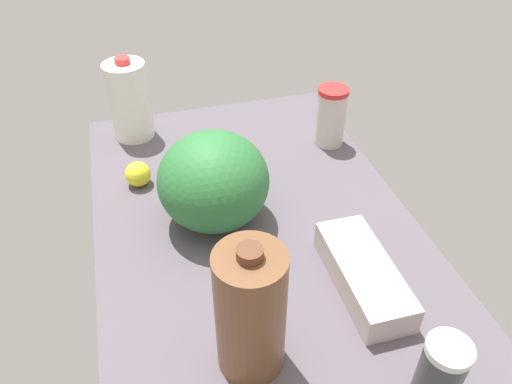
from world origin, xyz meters
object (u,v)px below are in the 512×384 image
egg_carton (363,274)px  lemon_beside_bowl (138,174)px  tumbler_cup (331,116)px  milk_jug (129,101)px  watermelon (213,181)px  shaker_bottle (439,375)px  lemon_by_jug (230,155)px  chocolate_milk_jug (250,312)px

egg_carton → lemon_beside_bowl: size_ratio=4.18×
tumbler_cup → milk_jug: milk_jug is taller
watermelon → shaker_bottle: (-55.84, -25.53, -3.78)cm
tumbler_cup → egg_carton: size_ratio=0.63×
tumbler_cup → lemon_by_jug: 31.49cm
tumbler_cup → chocolate_milk_jug: bearing=147.1°
milk_jug → watermelon: bearing=-160.5°
milk_jug → lemon_by_jug: milk_jug is taller
milk_jug → chocolate_milk_jug: (-84.09, -13.82, 1.75)cm
milk_jug → chocolate_milk_jug: 85.24cm
egg_carton → lemon_by_jug: egg_carton is taller
egg_carton → chocolate_milk_jug: chocolate_milk_jug is taller
egg_carton → shaker_bottle: 27.00cm
shaker_bottle → lemon_by_jug: size_ratio=2.44×
egg_carton → chocolate_milk_jug: bearing=111.8°
watermelon → milk_jug: size_ratio=1.05×
shaker_bottle → chocolate_milk_jug: size_ratio=0.54×
milk_jug → lemon_beside_bowl: size_ratio=3.69×
watermelon → lemon_by_jug: watermelon is taller
egg_carton → lemon_beside_bowl: (48.15, 41.94, 0.02)cm
tumbler_cup → watermelon: (-24.40, 39.53, 2.65)cm
lemon_by_jug → lemon_beside_bowl: bearing=95.6°
chocolate_milk_jug → lemon_by_jug: 62.92cm
chocolate_milk_jug → lemon_by_jug: (61.18, -10.59, -10.23)cm
tumbler_cup → chocolate_milk_jug: size_ratio=0.62×
watermelon → milk_jug: bearing=19.5°
watermelon → lemon_beside_bowl: 26.55cm
shaker_bottle → chocolate_milk_jug: chocolate_milk_jug is taller
milk_jug → lemon_beside_bowl: bearing=177.7°
watermelon → chocolate_milk_jug: (-39.72, 1.89, 1.85)cm
watermelon → tumbler_cup: bearing=-58.3°
milk_jug → lemon_by_jug: 34.54cm
shaker_bottle → lemon_by_jug: bearing=12.3°
tumbler_cup → lemon_by_jug: size_ratio=2.80×
milk_jug → lemon_by_jug: bearing=-133.2°
watermelon → egg_carton: (-29.20, -25.22, -8.19)cm
tumbler_cup → chocolate_milk_jug: chocolate_milk_jug is taller
lemon_by_jug → watermelon: bearing=157.9°
egg_carton → chocolate_milk_jug: (-10.53, 27.11, 10.04)cm
lemon_by_jug → lemon_beside_bowl: lemon_beside_bowl is taller
watermelon → milk_jug: milk_jug is taller
tumbler_cup → milk_jug: bearing=70.1°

